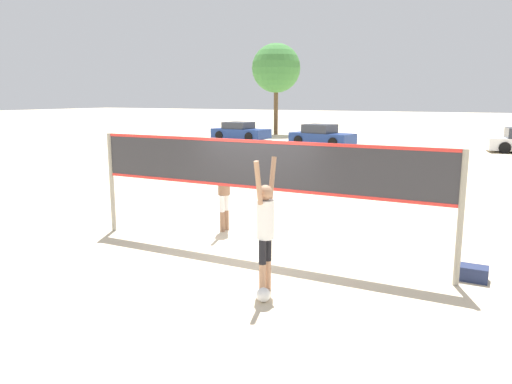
% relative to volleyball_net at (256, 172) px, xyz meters
% --- Properties ---
extents(ground_plane, '(200.00, 200.00, 0.00)m').
position_rel_volleyball_net_xyz_m(ground_plane, '(0.00, 0.00, -1.67)').
color(ground_plane, beige).
extents(volleyball_net, '(7.70, 0.10, 2.30)m').
position_rel_volleyball_net_xyz_m(volleyball_net, '(0.00, 0.00, 0.00)').
color(volleyball_net, gray).
rests_on(volleyball_net, ground_plane).
extents(player_spiker, '(0.28, 0.71, 2.18)m').
position_rel_volleyball_net_xyz_m(player_spiker, '(1.05, -1.71, -0.52)').
color(player_spiker, tan).
rests_on(player_spiker, ground_plane).
extents(player_blocker, '(0.28, 0.70, 2.14)m').
position_rel_volleyball_net_xyz_m(player_blocker, '(-1.46, 1.19, -0.54)').
color(player_blocker, '#8C664C').
rests_on(player_blocker, ground_plane).
extents(volleyball, '(0.23, 0.23, 0.23)m').
position_rel_volleyball_net_xyz_m(volleyball, '(1.23, -2.12, -1.56)').
color(volleyball, white).
rests_on(volleyball, ground_plane).
extents(gear_bag, '(0.53, 0.34, 0.25)m').
position_rel_volleyball_net_xyz_m(gear_bag, '(4.02, 0.37, -1.54)').
color(gear_bag, navy).
rests_on(gear_bag, ground_plane).
extents(parked_car_near, '(4.38, 2.47, 1.37)m').
position_rel_volleyball_net_xyz_m(parked_car_near, '(-6.67, 22.10, -1.06)').
color(parked_car_near, navy).
rests_on(parked_car_near, ground_plane).
extents(parked_car_far, '(4.31, 2.24, 1.29)m').
position_rel_volleyball_net_xyz_m(parked_car_far, '(-13.51, 23.54, -1.08)').
color(parked_car_far, navy).
rests_on(parked_car_far, ground_plane).
extents(tree_left_cluster, '(3.98, 3.98, 7.41)m').
position_rel_volleyball_net_xyz_m(tree_left_cluster, '(-13.39, 29.41, 3.73)').
color(tree_left_cluster, brown).
rests_on(tree_left_cluster, ground_plane).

